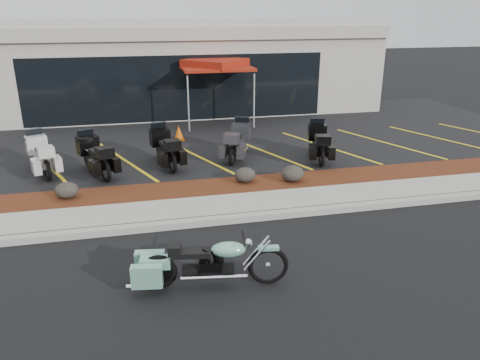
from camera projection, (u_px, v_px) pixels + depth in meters
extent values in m
plane|color=black|center=(235.00, 241.00, 9.67)|extent=(90.00, 90.00, 0.00)
cube|color=gray|center=(226.00, 219.00, 10.47)|extent=(24.00, 0.25, 0.15)
cube|color=gray|center=(220.00, 207.00, 11.11)|extent=(24.00, 1.20, 0.15)
cube|color=#33100B|center=(212.00, 189.00, 12.20)|extent=(24.00, 1.20, 0.16)
cube|color=black|center=(187.00, 137.00, 17.14)|extent=(26.00, 9.60, 0.15)
cube|color=gray|center=(169.00, 65.00, 22.25)|extent=(18.00, 8.00, 4.00)
cube|color=black|center=(179.00, 88.00, 18.78)|extent=(12.00, 0.06, 2.60)
cube|color=gray|center=(176.00, 34.00, 18.03)|extent=(18.00, 0.30, 0.50)
ellipsoid|color=black|center=(67.00, 190.00, 11.36)|extent=(0.57, 0.47, 0.40)
ellipsoid|color=black|center=(245.00, 175.00, 12.41)|extent=(0.57, 0.47, 0.40)
ellipsoid|color=black|center=(293.00, 174.00, 12.47)|extent=(0.61, 0.51, 0.43)
cone|color=#CD5506|center=(179.00, 133.00, 16.43)|extent=(0.41, 0.41, 0.51)
cylinder|color=silver|center=(195.00, 105.00, 17.23)|extent=(0.06, 0.06, 2.07)
cylinder|color=silver|center=(257.00, 100.00, 18.11)|extent=(0.06, 0.06, 2.07)
cylinder|color=silver|center=(177.00, 94.00, 19.42)|extent=(0.06, 0.06, 2.07)
cylinder|color=silver|center=(234.00, 90.00, 20.31)|extent=(0.06, 0.06, 2.07)
cube|color=maroon|center=(215.00, 67.00, 18.36)|extent=(3.09, 3.09, 0.11)
cube|color=maroon|center=(215.00, 63.00, 18.31)|extent=(2.77, 2.77, 0.32)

